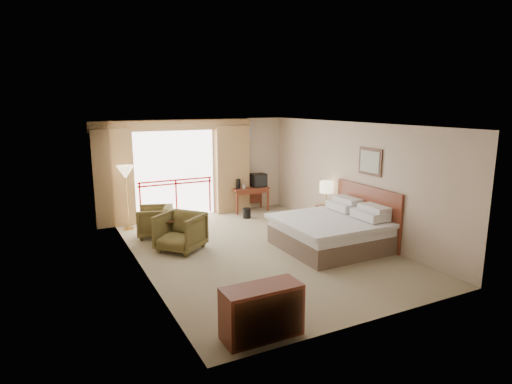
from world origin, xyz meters
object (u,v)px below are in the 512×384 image
side_table (166,227)px  floor_lamp (126,175)px  bed (332,231)px  wastebasket (247,213)px  tv (258,180)px  armchair_far (156,236)px  table_lamp (327,187)px  armchair_near (181,250)px  desk (249,192)px  dresser (262,312)px  nightstand (327,217)px

side_table → floor_lamp: size_ratio=0.36×
bed → wastebasket: 3.15m
tv → armchair_far: (-3.38, -1.20, -0.90)m
table_lamp → wastebasket: size_ratio=2.21×
armchair_near → floor_lamp: bearing=158.6°
bed → desk: bearing=92.7°
bed → tv: (0.12, 3.76, 0.52)m
dresser → floor_lamp: bearing=100.2°
wastebasket → floor_lamp: (-3.13, 0.38, 1.26)m
bed → armchair_near: bearing=155.9°
side_table → desk: bearing=32.8°
nightstand → desk: bearing=111.2°
tv → floor_lamp: (-3.84, -0.29, 0.49)m
nightstand → tv: 2.67m
bed → tv: size_ratio=4.92×
tv → side_table: tv is taller
desk → bed: bearing=-89.1°
wastebasket → armchair_far: 2.72m
table_lamp → floor_lamp: floor_lamp is taller
nightstand → armchair_near: 3.80m
bed → tv: 3.80m
bed → table_lamp: size_ratio=3.48×
nightstand → wastebasket: bearing=127.5°
armchair_far → tv: bearing=128.2°
table_lamp → desk: 2.74m
wastebasket → armchair_near: 2.98m
bed → side_table: bed is taller
armchair_far → dresser: 5.13m
nightstand → table_lamp: 0.77m
nightstand → table_lamp: table_lamp is taller
bed → armchair_far: bed is taller
wastebasket → armchair_near: armchair_near is taller
bed → side_table: size_ratio=3.63×
tv → armchair_far: size_ratio=0.53×
bed → floor_lamp: (-3.72, 3.47, 1.02)m
table_lamp → bed: bearing=-120.7°
table_lamp → wastebasket: 2.43m
bed → armchair_near: bed is taller
nightstand → armchair_near: nightstand is taller
bed → armchair_near: (-3.01, 1.35, -0.38)m
side_table → floor_lamp: 1.95m
armchair_far → dresser: bearing=20.7°
table_lamp → floor_lamp: size_ratio=0.38×
wastebasket → armchair_far: size_ratio=0.34×
nightstand → armchair_far: 4.26m
tv → wastebasket: tv is taller
bed → table_lamp: 1.66m
nightstand → side_table: bearing=171.8°
bed → armchair_far: 4.17m
bed → floor_lamp: floor_lamp is taller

